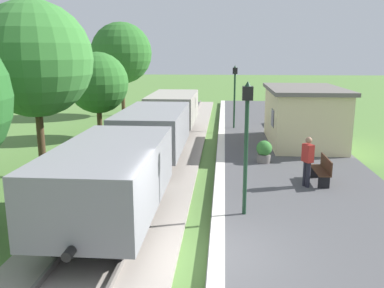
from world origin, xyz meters
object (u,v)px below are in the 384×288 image
Objects in this scene: bench_near_hut at (322,170)px; bench_down_platform at (279,117)px; lamp_post_near at (247,124)px; tree_field_left at (98,83)px; potted_planter at (264,151)px; tree_field_distant at (121,53)px; tree_trackside_far at (34,60)px; freight_train at (154,133)px; station_hut at (303,115)px; person_waiting at (307,160)px; lamp_post_far at (235,85)px.

bench_down_platform is (0.00, 11.69, 0.00)m from bench_near_hut.
tree_field_left is at bearing 124.06° from lamp_post_near.
lamp_post_near reaches higher than bench_down_platform.
potted_planter is 0.13× the size of tree_field_distant.
bench_near_hut is 0.23× the size of tree_trackside_far.
tree_field_distant is at bearing 108.87° from freight_train.
station_hut is at bearing -85.00° from bench_down_platform.
tree_trackside_far is at bearing -134.12° from bench_down_platform.
person_waiting is 1.87× the size of potted_planter.
bench_near_hut is 0.89m from person_waiting.
tree_trackside_far is (-9.80, 1.39, 3.24)m from person_waiting.
station_hut is at bearing 28.95° from freight_train.
person_waiting is 3.24m from potted_planter.
lamp_post_near is at bearing -90.00° from lamp_post_far.
potted_planter is at bearing -0.79° from freight_train.
lamp_post_far is (-2.82, -1.34, 2.08)m from bench_down_platform.
tree_field_left reaches higher than potted_planter.
bench_near_hut is at bearing -38.03° from tree_field_left.
tree_field_left is (-3.99, 5.46, 1.65)m from freight_train.
tree_trackside_far is (-8.66, -1.61, 3.70)m from potted_planter.
tree_field_distant reaches higher than tree_field_left.
tree_trackside_far is (-4.09, -1.67, 3.03)m from freight_train.
tree_field_distant is (-9.28, 13.83, 3.90)m from potted_planter.
tree_field_distant is at bearing 138.98° from station_hut.
tree_field_left is (-7.51, -2.28, 0.25)m from lamp_post_far.
potted_planter is at bearing 79.26° from lamp_post_near.
bench_down_platform is 15.13m from lamp_post_near.
tree_trackside_far is 0.96× the size of tree_field_distant.
lamp_post_far is (-2.20, 10.80, 1.62)m from person_waiting.
tree_trackside_far is at bearing -90.78° from tree_field_left.
lamp_post_far reaches higher than bench_down_platform.
bench_down_platform is at bearing 79.16° from lamp_post_near.
tree_field_distant reaches higher than freight_train.
bench_down_platform is 11.18m from tree_field_left.
freight_train is 8.62m from lamp_post_far.
person_waiting is at bearing -92.92° from bench_down_platform.
station_hut is 6.33× the size of potted_planter.
tree_trackside_far reaches higher than lamp_post_far.
tree_trackside_far reaches higher than tree_field_left.
person_waiting is 0.26× the size of tree_trackside_far.
tree_field_distant is at bearing 123.86° from potted_planter.
tree_field_left is (-10.32, 8.08, 2.33)m from bench_near_hut.
freight_train is at bearing -71.13° from tree_field_distant.
lamp_post_near is at bearing -100.84° from bench_down_platform.
lamp_post_far is 10.36m from tree_field_distant.
bench_near_hut is 20.14m from tree_field_distant.
lamp_post_near is 13.40m from tree_field_left.
lamp_post_near is (-3.28, -9.41, 1.15)m from station_hut.
lamp_post_near is 21.16m from tree_field_distant.
station_hut is 15.54m from tree_field_distant.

